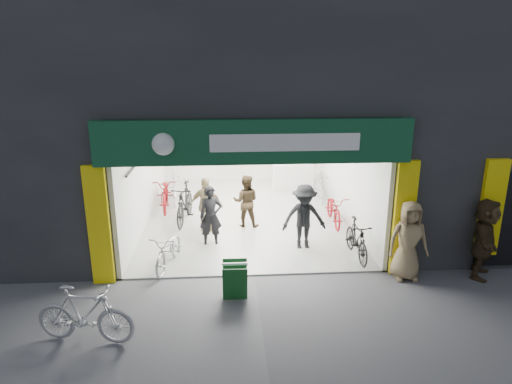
{
  "coord_description": "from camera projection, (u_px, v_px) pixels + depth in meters",
  "views": [
    {
      "loc": [
        -0.59,
        -9.13,
        4.75
      ],
      "look_at": [
        0.14,
        1.5,
        1.5
      ],
      "focal_mm": 32.0,
      "sensor_mm": 36.0,
      "label": 1
    }
  ],
  "objects": [
    {
      "name": "parked_bike",
      "position": [
        85.0,
        314.0,
        7.7
      ],
      "size": [
        1.8,
        0.83,
        1.04
      ],
      "primitive_type": "imported",
      "rotation": [
        0.0,
        0.0,
        1.37
      ],
      "color": "#B1B1B6",
      "rests_on": "ground"
    },
    {
      "name": "customer_b",
      "position": [
        246.0,
        201.0,
        12.8
      ],
      "size": [
        0.82,
        0.68,
        1.52
      ],
      "primitive_type": "imported",
      "rotation": [
        0.0,
        0.0,
        2.98
      ],
      "color": "#342718",
      "rests_on": "ground"
    },
    {
      "name": "bike_right_mid",
      "position": [
        334.0,
        209.0,
        13.11
      ],
      "size": [
        0.65,
        1.74,
        0.9
      ],
      "primitive_type": "imported",
      "rotation": [
        0.0,
        0.0,
        -0.03
      ],
      "color": "maroon",
      "rests_on": "ground"
    },
    {
      "name": "sandwich_board",
      "position": [
        235.0,
        280.0,
        9.09
      ],
      "size": [
        0.52,
        0.51,
        0.76
      ],
      "rotation": [
        0.0,
        0.0,
        -0.02
      ],
      "color": "#104219",
      "rests_on": "ground"
    },
    {
      "name": "pedestrian_near",
      "position": [
        408.0,
        241.0,
        9.8
      ],
      "size": [
        0.88,
        0.58,
        1.77
      ],
      "primitive_type": "imported",
      "rotation": [
        0.0,
        0.0,
        -0.02
      ],
      "color": "#88724F",
      "rests_on": "ground"
    },
    {
      "name": "bike_right_back",
      "position": [
        319.0,
        187.0,
        15.18
      ],
      "size": [
        0.52,
        1.61,
        0.96
      ],
      "primitive_type": "imported",
      "rotation": [
        0.0,
        0.0,
        -0.04
      ],
      "color": "#ABABB0",
      "rests_on": "ground"
    },
    {
      "name": "bike_left_back",
      "position": [
        174.0,
        187.0,
        15.06
      ],
      "size": [
        0.68,
        1.8,
        1.05
      ],
      "primitive_type": "imported",
      "rotation": [
        0.0,
        0.0,
        0.11
      ],
      "color": "silver",
      "rests_on": "ground"
    },
    {
      "name": "customer_d",
      "position": [
        206.0,
        205.0,
        12.4
      ],
      "size": [
        0.98,
        0.59,
        1.56
      ],
      "primitive_type": "imported",
      "rotation": [
        0.0,
        0.0,
        2.9
      ],
      "color": "#8F7C53",
      "rests_on": "ground"
    },
    {
      "name": "bike_left_front",
      "position": [
        169.0,
        250.0,
        10.45
      ],
      "size": [
        0.9,
        1.72,
        0.86
      ],
      "primitive_type": "imported",
      "rotation": [
        0.0,
        0.0,
        -0.21
      ],
      "color": "#A2A3A7",
      "rests_on": "ground"
    },
    {
      "name": "bike_left_midback",
      "position": [
        166.0,
        193.0,
        14.39
      ],
      "size": [
        0.85,
        2.04,
        1.04
      ],
      "primitive_type": "imported",
      "rotation": [
        0.0,
        0.0,
        0.08
      ],
      "color": "maroon",
      "rests_on": "ground"
    },
    {
      "name": "customer_a",
      "position": [
        211.0,
        216.0,
        11.55
      ],
      "size": [
        0.61,
        0.43,
        1.57
      ],
      "primitive_type": "imported",
      "rotation": [
        0.0,
        0.0,
        0.1
      ],
      "color": "black",
      "rests_on": "ground"
    },
    {
      "name": "pedestrian_far",
      "position": [
        484.0,
        238.0,
        9.89
      ],
      "size": [
        1.34,
        1.69,
        1.8
      ],
      "primitive_type": "imported",
      "rotation": [
        0.0,
        0.0,
        1.01
      ],
      "color": "#392B19",
      "rests_on": "ground"
    },
    {
      "name": "building",
      "position": [
        274.0,
        68.0,
        13.69
      ],
      "size": [
        17.0,
        10.27,
        8.0
      ],
      "color": "#232326",
      "rests_on": "ground"
    },
    {
      "name": "ground",
      "position": [
        255.0,
        276.0,
        10.13
      ],
      "size": [
        60.0,
        60.0,
        0.0
      ],
      "primitive_type": "plane",
      "color": "#56565B",
      "rests_on": "ground"
    },
    {
      "name": "customer_c",
      "position": [
        304.0,
        217.0,
        11.31
      ],
      "size": [
        1.11,
        0.67,
        1.69
      ],
      "primitive_type": "imported",
      "rotation": [
        0.0,
        0.0,
        0.04
      ],
      "color": "black",
      "rests_on": "ground"
    },
    {
      "name": "bike_left_midfront",
      "position": [
        185.0,
        203.0,
        13.2
      ],
      "size": [
        0.8,
        2.0,
        1.17
      ],
      "primitive_type": "imported",
      "rotation": [
        0.0,
        0.0,
        -0.13
      ],
      "color": "black",
      "rests_on": "ground"
    },
    {
      "name": "bike_right_front",
      "position": [
        357.0,
        239.0,
        10.89
      ],
      "size": [
        0.5,
        1.62,
        0.97
      ],
      "primitive_type": "imported",
      "rotation": [
        0.0,
        0.0,
        0.03
      ],
      "color": "black",
      "rests_on": "ground"
    }
  ]
}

